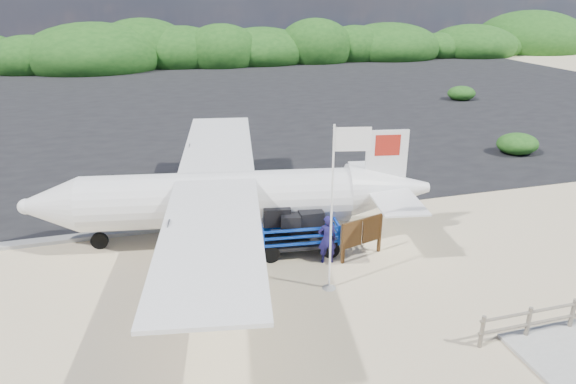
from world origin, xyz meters
name	(u,v)px	position (x,y,z in m)	size (l,w,h in m)	color
ground	(318,273)	(0.00, 0.00, 0.00)	(160.00, 160.00, 0.00)	beige
asphalt_apron	(207,103)	(0.00, 30.00, 0.00)	(90.00, 50.00, 0.04)	#B2B2B2
lagoon	(46,288)	(-9.00, 1.50, 0.00)	(9.00, 7.00, 0.40)	#B2B2B2
vegetation_band	(182,65)	(0.00, 55.00, 0.00)	(124.00, 8.00, 4.40)	#B2B2B2
fence	(569,329)	(6.00, -5.00, 0.00)	(6.40, 2.00, 1.10)	#B2B2B2
baggage_cart	(298,251)	(-0.23, 1.67, 0.00)	(3.09, 1.77, 1.54)	blue
flagpole	(329,288)	(0.02, -1.04, 0.00)	(1.11, 0.46, 5.55)	white
signboard	(361,257)	(1.88, 0.63, 0.00)	(1.93, 0.18, 1.59)	#4C3015
crew_a	(327,239)	(0.54, 0.63, 0.92)	(0.67, 0.44, 1.83)	#161247
crew_b	(259,200)	(-0.93, 5.07, 0.84)	(0.82, 0.64, 1.69)	#161247
crew_c	(312,222)	(0.53, 2.37, 0.80)	(0.94, 0.39, 1.60)	#161247
aircraft_large	(449,119)	(16.97, 18.81, 0.00)	(18.39, 18.39, 5.52)	#B2B2B2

